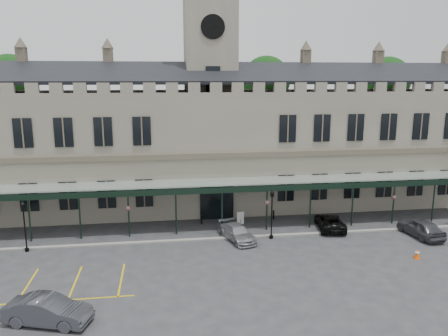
{
  "coord_description": "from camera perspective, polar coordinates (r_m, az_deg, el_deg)",
  "views": [
    {
      "loc": [
        -5.0,
        -28.97,
        13.34
      ],
      "look_at": [
        0.0,
        6.0,
        6.0
      ],
      "focal_mm": 35.0,
      "sensor_mm": 36.0,
      "label": 1
    }
  ],
  "objects": [
    {
      "name": "ground",
      "position": [
        32.28,
        1.54,
        -12.67
      ],
      "size": [
        140.0,
        140.0,
        0.0
      ],
      "primitive_type": "plane",
      "color": "#2F2F32"
    },
    {
      "name": "station_building",
      "position": [
        45.67,
        -1.76,
        3.08
      ],
      "size": [
        60.0,
        10.36,
        17.3
      ],
      "color": "slate",
      "rests_on": "ground"
    },
    {
      "name": "clock_tower",
      "position": [
        45.24,
        -1.83,
        11.44
      ],
      "size": [
        5.6,
        5.6,
        24.8
      ],
      "color": "slate",
      "rests_on": "ground"
    },
    {
      "name": "canopy",
      "position": [
        38.36,
        -0.31,
        -4.83
      ],
      "size": [
        50.0,
        4.1,
        4.3
      ],
      "color": "#8C9E93",
      "rests_on": "ground"
    },
    {
      "name": "kerb",
      "position": [
        37.27,
        0.11,
        -9.13
      ],
      "size": [
        60.0,
        0.4,
        0.12
      ],
      "primitive_type": "cube",
      "color": "gray",
      "rests_on": "ground"
    },
    {
      "name": "parking_markings",
      "position": [
        31.83,
        -24.5,
        -14.16
      ],
      "size": [
        16.0,
        6.0,
        0.01
      ],
      "primitive_type": null,
      "color": "gold",
      "rests_on": "ground"
    },
    {
      "name": "tree_behind_left",
      "position": [
        56.59,
        -26.05,
        10.04
      ],
      "size": [
        6.0,
        6.0,
        16.0
      ],
      "color": "#332314",
      "rests_on": "ground"
    },
    {
      "name": "tree_behind_mid",
      "position": [
        55.51,
        5.51,
        11.14
      ],
      "size": [
        6.0,
        6.0,
        16.0
      ],
      "color": "#332314",
      "rests_on": "ground"
    },
    {
      "name": "tree_behind_right",
      "position": [
        61.27,
        20.47,
        10.52
      ],
      "size": [
        6.0,
        6.0,
        16.0
      ],
      "color": "#332314",
      "rests_on": "ground"
    },
    {
      "name": "lamp_post_left",
      "position": [
        37.26,
        -24.64,
        -6.4
      ],
      "size": [
        0.39,
        0.39,
        4.09
      ],
      "color": "black",
      "rests_on": "ground"
    },
    {
      "name": "lamp_post_mid",
      "position": [
        36.74,
        6.26,
        -5.41
      ],
      "size": [
        0.41,
        0.41,
        4.3
      ],
      "color": "black",
      "rests_on": "ground"
    },
    {
      "name": "traffic_cone",
      "position": [
        36.38,
        23.92,
        -10.22
      ],
      "size": [
        0.46,
        0.46,
        0.74
      ],
      "rotation": [
        0.0,
        0.0,
        0.13
      ],
      "color": "#F34F07",
      "rests_on": "ground"
    },
    {
      "name": "sign_board",
      "position": [
        40.74,
        2.16,
        -6.55
      ],
      "size": [
        0.67,
        0.12,
        1.15
      ],
      "rotation": [
        0.0,
        0.0,
        0.11
      ],
      "color": "black",
      "rests_on": "ground"
    },
    {
      "name": "bollard_left",
      "position": [
        40.79,
        -2.95,
        -6.75
      ],
      "size": [
        0.15,
        0.15,
        0.83
      ],
      "primitive_type": "cylinder",
      "color": "black",
      "rests_on": "ground"
    },
    {
      "name": "bollard_right",
      "position": [
        42.23,
        6.48,
        -6.11
      ],
      "size": [
        0.16,
        0.16,
        0.9
      ],
      "primitive_type": "cylinder",
      "color": "black",
      "rests_on": "ground"
    },
    {
      "name": "car_left_b",
      "position": [
        27.01,
        -22.03,
        -16.89
      ],
      "size": [
        5.02,
        2.94,
        1.56
      ],
      "primitive_type": "imported",
      "rotation": [
        0.0,
        0.0,
        1.28
      ],
      "color": "#3C3E44",
      "rests_on": "ground"
    },
    {
      "name": "car_taxi",
      "position": [
        36.8,
        1.77,
        -8.46
      ],
      "size": [
        3.04,
        4.74,
        1.28
      ],
      "primitive_type": "imported",
      "rotation": [
        0.0,
        0.0,
        0.31
      ],
      "color": "gray",
      "rests_on": "ground"
    },
    {
      "name": "car_van",
      "position": [
        40.56,
        13.66,
        -6.83
      ],
      "size": [
        2.93,
        5.01,
        1.31
      ],
      "primitive_type": "imported",
      "rotation": [
        0.0,
        0.0,
        2.97
      ],
      "color": "black",
      "rests_on": "ground"
    },
    {
      "name": "car_right_a",
      "position": [
        41.14,
        24.3,
        -7.11
      ],
      "size": [
        2.36,
        4.78,
        1.57
      ],
      "primitive_type": "imported",
      "rotation": [
        0.0,
        0.0,
        3.26
      ],
      "color": "#3C3E44",
      "rests_on": "ground"
    }
  ]
}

